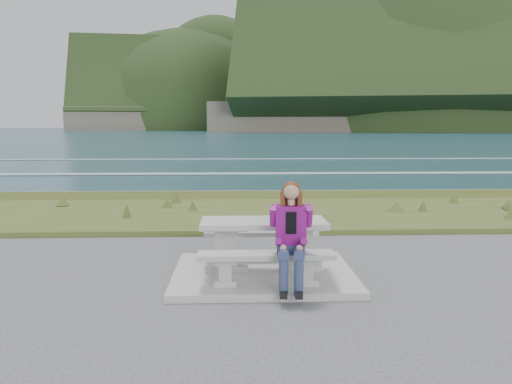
% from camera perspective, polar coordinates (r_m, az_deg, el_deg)
% --- Properties ---
extents(concrete_slab, '(2.60, 2.10, 0.10)m').
position_cam_1_polar(concrete_slab, '(7.39, 0.86, -9.34)').
color(concrete_slab, '#AAA9A4').
rests_on(concrete_slab, ground).
extents(picnic_table, '(1.80, 0.75, 0.75)m').
position_cam_1_polar(picnic_table, '(7.23, 0.87, -4.54)').
color(picnic_table, '#AAA9A4').
rests_on(picnic_table, concrete_slab).
extents(bench_landward, '(1.80, 0.35, 0.45)m').
position_cam_1_polar(bench_landward, '(6.61, 1.19, -7.80)').
color(bench_landward, '#AAA9A4').
rests_on(bench_landward, concrete_slab).
extents(bench_seaward, '(1.80, 0.35, 0.45)m').
position_cam_1_polar(bench_seaward, '(7.96, 0.60, -5.12)').
color(bench_seaward, '#AAA9A4').
rests_on(bench_seaward, concrete_slab).
extents(grass_verge, '(160.00, 4.50, 0.22)m').
position_cam_1_polar(grass_verge, '(12.26, -0.38, -2.74)').
color(grass_verge, '#32471A').
rests_on(grass_verge, ground).
extents(shore_drop, '(160.00, 0.80, 2.20)m').
position_cam_1_polar(shore_drop, '(15.12, -0.72, -0.77)').
color(shore_drop, '#6B5E50').
rests_on(shore_drop, ground).
extents(ocean, '(1600.00, 1600.00, 0.09)m').
position_cam_1_polar(ocean, '(32.39, -1.49, 0.62)').
color(ocean, '#1E4555').
rests_on(ocean, ground).
extents(headland_range, '(729.83, 363.95, 231.81)m').
position_cam_1_polar(headland_range, '(447.83, 23.25, 8.00)').
color(headland_range, '#6B5E50').
rests_on(headland_range, ground).
extents(seated_woman, '(0.43, 0.71, 1.39)m').
position_cam_1_polar(seated_woman, '(6.46, 4.01, -6.67)').
color(seated_woman, navy).
rests_on(seated_woman, concrete_slab).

